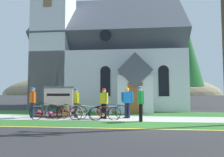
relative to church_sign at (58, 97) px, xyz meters
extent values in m
plane|color=#2B2B2D|center=(5.51, 0.66, -1.17)|extent=(140.00, 140.00, 0.00)
cube|color=#B7B5AD|center=(2.75, -1.49, -1.16)|extent=(32.00, 2.25, 0.01)
cube|color=#2D6628|center=(2.75, -3.49, -1.16)|extent=(32.00, 1.75, 0.01)
cube|color=#2D6628|center=(2.75, 1.04, -1.16)|extent=(24.00, 2.82, 0.01)
cube|color=yellow|center=(2.75, -4.52, -1.16)|extent=(28.00, 0.16, 0.01)
cube|color=silver|center=(2.75, 6.79, 1.20)|extent=(12.44, 8.68, 4.72)
cube|color=#4C515B|center=(2.75, 6.79, 5.13)|extent=(12.94, 8.84, 8.84)
cube|color=silver|center=(-1.97, 3.94, 4.34)|extent=(2.99, 2.99, 11.01)
cube|color=silver|center=(4.99, 1.65, 0.13)|extent=(2.40, 1.60, 2.60)
cube|color=#4C515B|center=(4.99, 1.65, 1.78)|extent=(2.40, 1.80, 2.40)
cube|color=brown|center=(4.99, 0.83, -0.12)|extent=(1.00, 0.06, 2.10)
cube|color=black|center=(2.75, 2.42, 0.93)|extent=(0.76, 0.06, 1.90)
cone|color=black|center=(2.75, 2.42, 1.88)|extent=(0.80, 0.06, 0.80)
cube|color=black|center=(7.11, 2.42, 0.93)|extent=(0.76, 0.06, 1.90)
cone|color=black|center=(7.11, 2.42, 1.88)|extent=(0.80, 0.06, 0.80)
cylinder|color=black|center=(2.75, 2.42, 4.66)|extent=(0.90, 0.06, 0.90)
cube|color=slate|center=(-0.80, -0.03, -0.87)|extent=(0.12, 0.12, 0.60)
cube|color=slate|center=(0.80, 0.03, -0.87)|extent=(0.12, 0.12, 0.60)
cube|color=silver|center=(0.00, 0.00, -0.02)|extent=(1.91, 0.15, 1.10)
cube|color=slate|center=(0.00, 0.00, 0.59)|extent=(2.03, 0.19, 0.12)
cube|color=black|center=(0.00, -0.04, 0.12)|extent=(1.53, 0.07, 0.16)
cylinder|color=#382319|center=(0.00, -0.33, -1.12)|extent=(2.78, 2.78, 0.10)
ellipsoid|color=#CC338C|center=(0.94, -0.12, -0.95)|extent=(0.36, 0.36, 0.24)
ellipsoid|color=red|center=(0.12, 0.64, -0.95)|extent=(0.36, 0.36, 0.24)
ellipsoid|color=#CC338C|center=(-0.99, -0.64, -0.95)|extent=(0.36, 0.36, 0.24)
ellipsoid|color=#CC338C|center=(0.00, -1.36, -0.95)|extent=(0.36, 0.36, 0.24)
torus|color=black|center=(3.11, -1.12, -0.81)|extent=(0.74, 0.19, 0.74)
torus|color=black|center=(4.17, -1.34, -0.81)|extent=(0.74, 0.19, 0.74)
cylinder|color=#194CA5|center=(3.81, -1.26, -0.64)|extent=(0.58, 0.15, 0.47)
cylinder|color=#194CA5|center=(3.69, -1.24, -0.41)|extent=(0.79, 0.20, 0.07)
cylinder|color=#194CA5|center=(3.42, -1.18, -0.63)|extent=(0.27, 0.09, 0.49)
cylinder|color=#194CA5|center=(3.32, -1.16, -0.84)|extent=(0.43, 0.12, 0.09)
cylinder|color=#194CA5|center=(3.21, -1.14, -0.60)|extent=(0.23, 0.08, 0.44)
cylinder|color=#194CA5|center=(4.12, -1.33, -0.62)|extent=(0.13, 0.06, 0.40)
ellipsoid|color=black|center=(3.30, -1.16, -0.36)|extent=(0.25, 0.13, 0.05)
cylinder|color=silver|center=(4.08, -1.32, -0.40)|extent=(0.44, 0.12, 0.03)
cylinder|color=silver|center=(3.53, -1.21, -0.87)|extent=(0.18, 0.06, 0.18)
torus|color=black|center=(-0.84, -1.20, -0.81)|extent=(0.75, 0.17, 0.76)
torus|color=black|center=(0.19, -1.38, -0.81)|extent=(0.75, 0.17, 0.76)
cylinder|color=#19723F|center=(-0.16, -1.32, -0.63)|extent=(0.56, 0.13, 0.49)
cylinder|color=#19723F|center=(-0.27, -1.30, -0.41)|extent=(0.76, 0.17, 0.06)
cylinder|color=#19723F|center=(-0.54, -1.25, -0.64)|extent=(0.26, 0.08, 0.46)
cylinder|color=#19723F|center=(-0.63, -1.23, -0.83)|extent=(0.42, 0.11, 0.09)
cylinder|color=#19723F|center=(-0.74, -1.21, -0.61)|extent=(0.22, 0.07, 0.40)
cylinder|color=#19723F|center=(0.15, -1.37, -0.60)|extent=(0.12, 0.06, 0.42)
ellipsoid|color=black|center=(-0.65, -1.23, -0.39)|extent=(0.25, 0.12, 0.05)
cylinder|color=silver|center=(0.11, -1.36, -0.37)|extent=(0.44, 0.10, 0.03)
cylinder|color=silver|center=(-0.43, -1.27, -0.86)|extent=(0.18, 0.05, 0.18)
torus|color=black|center=(1.86, -2.38, -0.83)|extent=(0.71, 0.12, 0.71)
torus|color=black|center=(2.91, -2.25, -0.83)|extent=(0.71, 0.12, 0.71)
cylinder|color=#B7B7BC|center=(2.55, -2.29, -0.68)|extent=(0.57, 0.11, 0.43)
cylinder|color=#B7B7BC|center=(2.44, -2.31, -0.44)|extent=(0.79, 0.13, 0.10)
cylinder|color=#B7B7BC|center=(2.16, -2.34, -0.64)|extent=(0.27, 0.07, 0.49)
cylinder|color=#B7B7BC|center=(2.07, -2.35, -0.85)|extent=(0.43, 0.09, 0.09)
cylinder|color=#B7B7BC|center=(1.95, -2.37, -0.62)|extent=(0.23, 0.06, 0.43)
cylinder|color=#B7B7BC|center=(2.87, -2.25, -0.65)|extent=(0.12, 0.05, 0.36)
ellipsoid|color=black|center=(2.05, -2.35, -0.38)|extent=(0.25, 0.11, 0.05)
cylinder|color=silver|center=(2.83, -2.26, -0.45)|extent=(0.44, 0.08, 0.03)
cylinder|color=silver|center=(2.28, -2.33, -0.88)|extent=(0.18, 0.04, 0.18)
torus|color=black|center=(0.96, -1.88, -0.82)|extent=(0.72, 0.07, 0.72)
torus|color=black|center=(2.01, -1.93, -0.82)|extent=(0.72, 0.07, 0.72)
cylinder|color=orange|center=(1.65, -1.91, -0.66)|extent=(0.57, 0.06, 0.45)
cylinder|color=orange|center=(1.54, -1.91, -0.44)|extent=(0.78, 0.07, 0.06)
cylinder|color=orange|center=(1.27, -1.89, -0.65)|extent=(0.26, 0.05, 0.47)
cylinder|color=orange|center=(1.17, -1.89, -0.85)|extent=(0.42, 0.05, 0.09)
cylinder|color=orange|center=(1.06, -1.89, -0.62)|extent=(0.22, 0.05, 0.42)
cylinder|color=orange|center=(1.97, -1.93, -0.64)|extent=(0.12, 0.04, 0.38)
ellipsoid|color=black|center=(1.15, -1.89, -0.39)|extent=(0.24, 0.09, 0.05)
cylinder|color=silver|center=(1.93, -1.92, -0.43)|extent=(0.44, 0.05, 0.03)
cylinder|color=silver|center=(1.38, -1.90, -0.87)|extent=(0.18, 0.03, 0.18)
torus|color=black|center=(0.70, -2.27, -0.83)|extent=(0.70, 0.15, 0.70)
torus|color=black|center=(-0.29, -2.44, -0.83)|extent=(0.70, 0.15, 0.70)
cylinder|color=black|center=(0.05, -2.38, -0.68)|extent=(0.54, 0.13, 0.43)
cylinder|color=black|center=(0.16, -2.36, -0.48)|extent=(0.74, 0.16, 0.05)
cylinder|color=black|center=(0.41, -2.32, -0.68)|extent=(0.26, 0.08, 0.43)
cylinder|color=black|center=(0.50, -2.30, -0.86)|extent=(0.41, 0.10, 0.09)
cylinder|color=black|center=(0.61, -2.28, -0.65)|extent=(0.22, 0.07, 0.37)
cylinder|color=black|center=(-0.25, -2.43, -0.66)|extent=(0.12, 0.05, 0.36)
ellipsoid|color=black|center=(0.52, -2.30, -0.44)|extent=(0.25, 0.12, 0.05)
cylinder|color=silver|center=(-0.21, -2.42, -0.47)|extent=(0.44, 0.10, 0.03)
cylinder|color=silver|center=(0.30, -2.33, -0.88)|extent=(0.18, 0.05, 0.18)
torus|color=black|center=(2.90, -2.46, -0.83)|extent=(0.69, 0.22, 0.71)
torus|color=black|center=(3.86, -2.20, -0.83)|extent=(0.69, 0.22, 0.71)
cylinder|color=#A51E19|center=(3.53, -2.29, -0.68)|extent=(0.53, 0.18, 0.43)
cylinder|color=#A51E19|center=(3.43, -2.32, -0.48)|extent=(0.71, 0.23, 0.05)
cylinder|color=#A51E19|center=(3.18, -2.39, -0.68)|extent=(0.25, 0.10, 0.43)
cylinder|color=#A51E19|center=(3.09, -2.41, -0.86)|extent=(0.39, 0.14, 0.09)
cylinder|color=#A51E19|center=(2.99, -2.44, -0.65)|extent=(0.21, 0.09, 0.38)
cylinder|color=#A51E19|center=(3.82, -2.21, -0.66)|extent=(0.12, 0.06, 0.36)
ellipsoid|color=black|center=(3.08, -2.41, -0.44)|extent=(0.25, 0.14, 0.05)
cylinder|color=silver|center=(3.78, -2.22, -0.46)|extent=(0.43, 0.14, 0.03)
cylinder|color=silver|center=(3.28, -2.36, -0.88)|extent=(0.18, 0.07, 0.18)
cylinder|color=#2D2D33|center=(1.64, -1.46, -0.75)|extent=(0.15, 0.15, 0.83)
cylinder|color=#2D2D33|center=(1.51, -1.27, -0.75)|extent=(0.15, 0.15, 0.83)
cube|color=yellow|center=(1.58, -1.37, -0.03)|extent=(0.43, 0.50, 0.61)
sphere|color=tan|center=(1.58, -1.37, 0.38)|extent=(0.22, 0.22, 0.22)
ellipsoid|color=#1E59B2|center=(1.58, -1.37, 0.44)|extent=(0.35, 0.34, 0.15)
cylinder|color=yellow|center=(1.70, -1.63, 0.00)|extent=(0.09, 0.18, 0.55)
cylinder|color=yellow|center=(1.45, -1.11, 0.00)|extent=(0.09, 0.23, 0.55)
cylinder|color=black|center=(3.31, -1.72, -0.75)|extent=(0.15, 0.15, 0.83)
cylinder|color=black|center=(3.16, -1.59, -0.75)|extent=(0.15, 0.15, 0.83)
cube|color=yellow|center=(3.23, -1.65, -0.04)|extent=(0.48, 0.45, 0.60)
sphere|color=beige|center=(3.23, -1.65, 0.37)|extent=(0.21, 0.21, 0.21)
ellipsoid|color=red|center=(3.23, -1.65, 0.43)|extent=(0.34, 0.35, 0.15)
cylinder|color=yellow|center=(3.42, -1.87, -0.01)|extent=(0.09, 0.09, 0.54)
cylinder|color=yellow|center=(3.05, -1.44, -0.01)|extent=(0.09, 0.16, 0.55)
cylinder|color=#191E38|center=(4.44, -1.35, -0.74)|extent=(0.15, 0.15, 0.85)
cylinder|color=#191E38|center=(4.59, -1.33, -0.74)|extent=(0.15, 0.15, 0.85)
cube|color=blue|center=(4.51, -1.34, -0.01)|extent=(0.50, 0.28, 0.62)
sphere|color=beige|center=(4.51, -1.34, 0.41)|extent=(0.22, 0.22, 0.22)
ellipsoid|color=gold|center=(4.51, -1.34, 0.47)|extent=(0.27, 0.31, 0.15)
cylinder|color=blue|center=(4.22, -1.35, 0.02)|extent=(0.09, 0.20, 0.56)
cylinder|color=blue|center=(4.80, -1.33, 0.02)|extent=(0.09, 0.09, 0.56)
cylinder|color=black|center=(5.20, -2.50, -0.73)|extent=(0.15, 0.15, 0.87)
cylinder|color=black|center=(5.23, -2.61, -0.73)|extent=(0.15, 0.15, 0.87)
cube|color=green|center=(5.21, -2.56, 0.02)|extent=(0.29, 0.52, 0.63)
sphere|color=beige|center=(5.21, -2.56, 0.45)|extent=(0.22, 0.22, 0.22)
ellipsoid|color=#1E59B2|center=(5.21, -2.56, 0.51)|extent=(0.32, 0.29, 0.16)
cylinder|color=green|center=(5.19, -2.26, 0.05)|extent=(0.09, 0.18, 0.58)
cylinder|color=green|center=(5.23, -2.85, 0.05)|extent=(0.09, 0.13, 0.58)
cylinder|color=#191E38|center=(-0.91, -1.69, -0.74)|extent=(0.15, 0.15, 0.85)
cylinder|color=#191E38|center=(-0.83, -1.77, -0.74)|extent=(0.15, 0.15, 0.85)
cube|color=#E55914|center=(-0.87, -1.73, 0.00)|extent=(0.48, 0.48, 0.62)
sphere|color=tan|center=(-0.87, -1.73, 0.42)|extent=(0.22, 0.22, 0.22)
ellipsoid|color=#1E59B2|center=(-0.87, -1.73, 0.48)|extent=(0.36, 0.36, 0.15)
cylinder|color=#E55914|center=(-1.05, -1.50, 0.03)|extent=(0.09, 0.16, 0.57)
cylinder|color=#E55914|center=(-0.69, -1.96, 0.03)|extent=(0.09, 0.11, 0.56)
cylinder|color=#4C3823|center=(9.91, 6.96, -0.18)|extent=(0.40, 0.40, 1.98)
cone|color=#23662D|center=(9.91, 6.96, 4.04)|extent=(3.13, 3.13, 6.46)
ellipsoid|color=#847A5B|center=(-6.87, 80.20, -1.17)|extent=(101.37, 36.64, 21.67)
camera|label=1|loc=(4.83, -12.75, 0.31)|focal=32.34mm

